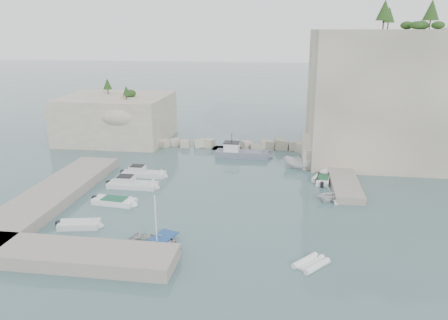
# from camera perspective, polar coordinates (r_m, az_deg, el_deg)

# --- Properties ---
(ground) EXTENTS (400.00, 400.00, 0.00)m
(ground) POSITION_cam_1_polar(r_m,az_deg,el_deg) (44.16, -1.13, -5.95)
(ground) COLOR #456568
(ground) RESTS_ON ground
(cliff_east) EXTENTS (26.00, 22.00, 17.00)m
(cliff_east) POSITION_cam_1_polar(r_m,az_deg,el_deg) (65.81, 22.75, 7.99)
(cliff_east) COLOR beige
(cliff_east) RESTS_ON ground
(cliff_terrace) EXTENTS (8.00, 10.00, 2.50)m
(cliff_terrace) POSITION_cam_1_polar(r_m,az_deg,el_deg) (60.62, 13.93, 1.13)
(cliff_terrace) COLOR beige
(cliff_terrace) RESTS_ON ground
(outcrop_west) EXTENTS (16.00, 14.00, 7.00)m
(outcrop_west) POSITION_cam_1_polar(r_m,az_deg,el_deg) (71.74, -13.82, 5.37)
(outcrop_west) COLOR beige
(outcrop_west) RESTS_ON ground
(quay_west) EXTENTS (5.00, 24.00, 1.10)m
(quay_west) POSITION_cam_1_polar(r_m,az_deg,el_deg) (48.68, -21.55, -4.28)
(quay_west) COLOR #9E9689
(quay_west) RESTS_ON ground
(quay_south) EXTENTS (18.00, 4.00, 1.10)m
(quay_south) POSITION_cam_1_polar(r_m,az_deg,el_deg) (36.29, -20.67, -11.43)
(quay_south) COLOR #9E9689
(quay_south) RESTS_ON ground
(ledge_east) EXTENTS (3.00, 16.00, 0.80)m
(ledge_east) POSITION_cam_1_polar(r_m,az_deg,el_deg) (53.30, 15.16, -2.05)
(ledge_east) COLOR #9E9689
(ledge_east) RESTS_ON ground
(breakwater) EXTENTS (28.00, 3.00, 1.40)m
(breakwater) POSITION_cam_1_polar(r_m,az_deg,el_deg) (64.76, 1.16, 2.11)
(breakwater) COLOR beige
(breakwater) RESTS_ON ground
(motorboat_c) EXTENTS (4.92, 2.24, 0.70)m
(motorboat_c) POSITION_cam_1_polar(r_m,az_deg,el_deg) (45.90, -14.10, -5.58)
(motorboat_c) COLOR white
(motorboat_c) RESTS_ON ground
(motorboat_b) EXTENTS (6.07, 1.99, 1.40)m
(motorboat_b) POSITION_cam_1_polar(r_m,az_deg,el_deg) (50.12, -11.82, -3.50)
(motorboat_b) COLOR silver
(motorboat_b) RESTS_ON ground
(motorboat_a) EXTENTS (5.74, 1.75, 1.40)m
(motorboat_a) POSITION_cam_1_polar(r_m,az_deg,el_deg) (53.59, -10.41, -2.09)
(motorboat_a) COLOR silver
(motorboat_a) RESTS_ON ground
(motorboat_e) EXTENTS (4.18, 2.36, 0.70)m
(motorboat_e) POSITION_cam_1_polar(r_m,az_deg,el_deg) (41.59, -18.35, -8.35)
(motorboat_e) COLOR silver
(motorboat_e) RESTS_ON ground
(rowboat) EXTENTS (5.53, 4.64, 0.98)m
(rowboat) POSITION_cam_1_polar(r_m,az_deg,el_deg) (36.65, -8.73, -11.16)
(rowboat) COLOR silver
(rowboat) RESTS_ON ground
(inflatable_dinghy) EXTENTS (2.99, 3.17, 0.44)m
(inflatable_dinghy) POSITION_cam_1_polar(r_m,az_deg,el_deg) (34.31, 11.28, -13.37)
(inflatable_dinghy) COLOR white
(inflatable_dinghy) RESTS_ON ground
(tender_east_a) EXTENTS (3.79, 3.59, 1.58)m
(tender_east_a) POSITION_cam_1_polar(r_m,az_deg,el_deg) (46.62, 13.56, -5.19)
(tender_east_a) COLOR white
(tender_east_a) RESTS_ON ground
(tender_east_b) EXTENTS (1.92, 4.23, 0.70)m
(tender_east_b) POSITION_cam_1_polar(r_m,az_deg,el_deg) (52.05, 12.79, -2.80)
(tender_east_b) COLOR white
(tender_east_b) RESTS_ON ground
(tender_east_c) EXTENTS (2.96, 4.66, 0.70)m
(tender_east_c) POSITION_cam_1_polar(r_m,az_deg,el_deg) (53.14, 12.77, -2.39)
(tender_east_c) COLOR silver
(tender_east_c) RESTS_ON ground
(tender_east_d) EXTENTS (4.86, 2.59, 1.78)m
(tender_east_d) POSITION_cam_1_polar(r_m,az_deg,el_deg) (56.36, 10.04, -1.12)
(tender_east_d) COLOR white
(tender_east_d) RESTS_ON ground
(work_boat) EXTENTS (7.97, 2.51, 2.20)m
(work_boat) POSITION_cam_1_polar(r_m,az_deg,el_deg) (60.61, 2.36, 0.39)
(work_boat) COLOR slate
(work_boat) RESTS_ON ground
(rowboat_mast) EXTENTS (0.10, 0.10, 4.20)m
(rowboat_mast) POSITION_cam_1_polar(r_m,az_deg,el_deg) (35.52, -8.92, -7.46)
(rowboat_mast) COLOR white
(rowboat_mast) RESTS_ON rowboat
(vegetation) EXTENTS (53.48, 13.88, 13.40)m
(vegetation) POSITION_cam_1_polar(r_m,az_deg,el_deg) (65.55, 18.85, 16.66)
(vegetation) COLOR #1E4219
(vegetation) RESTS_ON ground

